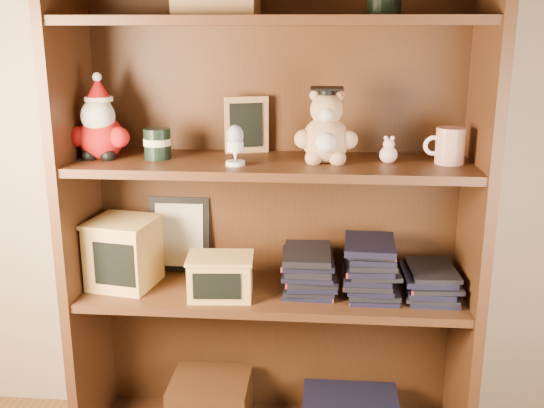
# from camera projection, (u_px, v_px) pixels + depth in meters

# --- Properties ---
(bookcase) EXTENTS (1.20, 0.35, 1.60)m
(bookcase) POSITION_uv_depth(u_px,v_px,m) (273.00, 213.00, 1.92)
(bookcase) COLOR #482814
(bookcase) RESTS_ON ground
(shelf_lower) EXTENTS (1.14, 0.33, 0.02)m
(shelf_lower) POSITION_uv_depth(u_px,v_px,m) (272.00, 293.00, 1.94)
(shelf_lower) COLOR #482814
(shelf_lower) RESTS_ON ground
(shelf_upper) EXTENTS (1.14, 0.33, 0.02)m
(shelf_upper) POSITION_uv_depth(u_px,v_px,m) (272.00, 165.00, 1.83)
(shelf_upper) COLOR #482814
(shelf_upper) RESTS_ON ground
(santa_plush) EXTENTS (0.18, 0.13, 0.26)m
(santa_plush) POSITION_uv_depth(u_px,v_px,m) (100.00, 127.00, 1.84)
(santa_plush) COLOR #A50F0F
(santa_plush) RESTS_ON shelf_upper
(teachers_tin) EXTENTS (0.08, 0.08, 0.09)m
(teachers_tin) POSITION_uv_depth(u_px,v_px,m) (157.00, 143.00, 1.84)
(teachers_tin) COLOR black
(teachers_tin) RESTS_ON shelf_upper
(chalkboard_plaque) EXTENTS (0.13, 0.09, 0.17)m
(chalkboard_plaque) POSITION_uv_depth(u_px,v_px,m) (247.00, 126.00, 1.92)
(chalkboard_plaque) COLOR #9E7547
(chalkboard_plaque) RESTS_ON shelf_upper
(egg_cup) EXTENTS (0.05, 0.05, 0.11)m
(egg_cup) POSITION_uv_depth(u_px,v_px,m) (235.00, 144.00, 1.75)
(egg_cup) COLOR white
(egg_cup) RESTS_ON shelf_upper
(grad_teddy_bear) EXTENTS (0.18, 0.15, 0.22)m
(grad_teddy_bear) POSITION_uv_depth(u_px,v_px,m) (326.00, 133.00, 1.79)
(grad_teddy_bear) COLOR tan
(grad_teddy_bear) RESTS_ON shelf_upper
(pink_figurine) EXTENTS (0.05, 0.05, 0.08)m
(pink_figurine) POSITION_uv_depth(u_px,v_px,m) (388.00, 152.00, 1.79)
(pink_figurine) COLOR beige
(pink_figurine) RESTS_ON shelf_upper
(teacher_mug) EXTENTS (0.11, 0.08, 0.10)m
(teacher_mug) POSITION_uv_depth(u_px,v_px,m) (449.00, 146.00, 1.78)
(teacher_mug) COLOR silver
(teacher_mug) RESTS_ON shelf_upper
(certificate_frame) EXTENTS (0.20, 0.05, 0.24)m
(certificate_frame) POSITION_uv_depth(u_px,v_px,m) (180.00, 234.00, 2.06)
(certificate_frame) COLOR black
(certificate_frame) RESTS_ON shelf_lower
(treats_box) EXTENTS (0.22, 0.22, 0.21)m
(treats_box) POSITION_uv_depth(u_px,v_px,m) (124.00, 252.00, 1.94)
(treats_box) COLOR #D6AF58
(treats_box) RESTS_ON shelf_lower
(pencils_box) EXTENTS (0.20, 0.15, 0.13)m
(pencils_box) POSITION_uv_depth(u_px,v_px,m) (220.00, 276.00, 1.87)
(pencils_box) COLOR #D6AF58
(pencils_box) RESTS_ON shelf_lower
(book_stack_left) EXTENTS (0.14, 0.20, 0.13)m
(book_stack_left) POSITION_uv_depth(u_px,v_px,m) (309.00, 271.00, 1.91)
(book_stack_left) COLOR black
(book_stack_left) RESTS_ON shelf_lower
(book_stack_mid) EXTENTS (0.14, 0.20, 0.18)m
(book_stack_mid) POSITION_uv_depth(u_px,v_px,m) (370.00, 265.00, 1.89)
(book_stack_mid) COLOR black
(book_stack_mid) RESTS_ON shelf_lower
(book_stack_right) EXTENTS (0.14, 0.20, 0.10)m
(book_stack_right) POSITION_uv_depth(u_px,v_px,m) (431.00, 280.00, 1.89)
(book_stack_right) COLOR black
(book_stack_right) RESTS_ON shelf_lower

